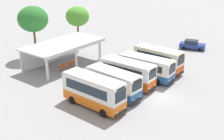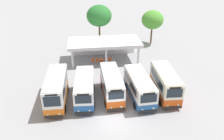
{
  "view_description": "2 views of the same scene",
  "coord_description": "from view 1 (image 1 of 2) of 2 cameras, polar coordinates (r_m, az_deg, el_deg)",
  "views": [
    {
      "loc": [
        -27.09,
        -13.83,
        15.06
      ],
      "look_at": [
        -0.14,
        6.83,
        1.72
      ],
      "focal_mm": 46.68,
      "sensor_mm": 36.0,
      "label": 1
    },
    {
      "loc": [
        -3.08,
        -19.21,
        15.67
      ],
      "look_at": [
        0.91,
        9.09,
        1.53
      ],
      "focal_mm": 36.46,
      "sensor_mm": 36.0,
      "label": 2
    }
  ],
  "objects": [
    {
      "name": "city_bus_fourth_amber",
      "position": [
        37.91,
        6.77,
        0.61
      ],
      "size": [
        2.54,
        7.37,
        2.99
      ],
      "color": "black",
      "rests_on": "ground"
    },
    {
      "name": "ground_plane",
      "position": [
        33.95,
        9.37,
        -5.2
      ],
      "size": [
        180.0,
        180.0,
        0.0
      ],
      "primitive_type": "plane",
      "color": "#939399"
    },
    {
      "name": "waiting_chair_middle_seat",
      "position": [
        42.1,
        -8.65,
        0.99
      ],
      "size": [
        0.44,
        0.44,
        0.86
      ],
      "color": "slate",
      "rests_on": "ground"
    },
    {
      "name": "roadside_tree_behind_canopy",
      "position": [
        46.31,
        -15.24,
        9.6
      ],
      "size": [
        4.61,
        4.61,
        8.11
      ],
      "color": "brown",
      "rests_on": "ground"
    },
    {
      "name": "parked_car_flank",
      "position": [
        52.1,
        15.43,
        4.81
      ],
      "size": [
        2.84,
        4.57,
        1.62
      ],
      "color": "black",
      "rests_on": "ground"
    },
    {
      "name": "city_bus_fifth_blue",
      "position": [
        40.63,
        9.05,
        2.15
      ],
      "size": [
        2.6,
        7.08,
        3.3
      ],
      "color": "black",
      "rests_on": "ground"
    },
    {
      "name": "roadside_tree_east_of_canopy",
      "position": [
        53.96,
        -6.79,
        10.4
      ],
      "size": [
        4.25,
        4.25,
        6.67
      ],
      "color": "brown",
      "rests_on": "ground"
    },
    {
      "name": "waiting_chair_end_by_column",
      "position": [
        41.3,
        -10.15,
        0.48
      ],
      "size": [
        0.44,
        0.44,
        0.86
      ],
      "color": "slate",
      "rests_on": "ground"
    },
    {
      "name": "waiting_chair_second_from_end",
      "position": [
        41.71,
        -9.41,
        0.75
      ],
      "size": [
        0.44,
        0.44,
        0.86
      ],
      "color": "slate",
      "rests_on": "ground"
    },
    {
      "name": "waiting_chair_fourth_seat",
      "position": [
        42.58,
        -8.01,
        1.27
      ],
      "size": [
        0.44,
        0.44,
        0.86
      ],
      "color": "slate",
      "rests_on": "ground"
    },
    {
      "name": "city_bus_second_in_row",
      "position": [
        33.0,
        0.24,
        -2.41
      ],
      "size": [
        2.6,
        6.92,
        3.1
      ],
      "color": "black",
      "rests_on": "ground"
    },
    {
      "name": "waiting_chair_fifth_seat",
      "position": [
        43.1,
        -7.43,
        1.55
      ],
      "size": [
        0.44,
        0.44,
        0.86
      ],
      "color": "slate",
      "rests_on": "ground"
    },
    {
      "name": "terminal_canopy",
      "position": [
        43.19,
        -10.03,
        4.43
      ],
      "size": [
        11.85,
        5.86,
        3.4
      ],
      "color": "silver",
      "rests_on": "ground"
    },
    {
      "name": "city_bus_middle_cream",
      "position": [
        35.64,
        3.01,
        -0.47
      ],
      "size": [
        2.26,
        7.18,
        3.21
      ],
      "color": "black",
      "rests_on": "ground"
    },
    {
      "name": "city_bus_nearest_orange",
      "position": [
        30.65,
        -3.63,
        -4.05
      ],
      "size": [
        2.43,
        7.38,
        3.44
      ],
      "color": "black",
      "rests_on": "ground"
    }
  ]
}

